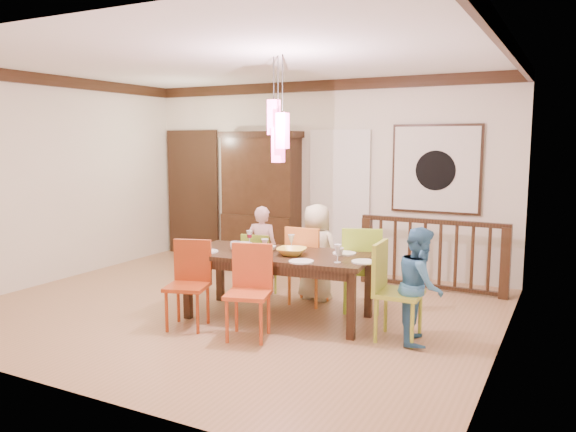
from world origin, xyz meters
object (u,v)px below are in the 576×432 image
at_px(person_far_left, 262,250).
at_px(chair_far_left, 260,260).
at_px(balustrade, 432,253).
at_px(person_far_mid, 317,252).
at_px(person_end_right, 420,285).
at_px(chair_end_right, 399,285).
at_px(china_hutch, 261,198).
at_px(dining_table, 278,260).

bearing_deg(person_far_left, chair_far_left, 97.31).
bearing_deg(chair_far_left, balustrade, -152.45).
bearing_deg(person_far_mid, person_end_right, 154.90).
bearing_deg(person_far_mid, chair_end_right, 150.16).
distance_m(chair_far_left, person_far_left, 0.16).
relative_size(chair_far_left, person_far_mid, 0.68).
xyz_separation_m(chair_far_left, person_far_mid, (0.71, 0.18, 0.14)).
relative_size(chair_far_left, china_hutch, 0.39).
relative_size(person_far_mid, person_end_right, 1.05).
bearing_deg(china_hutch, person_end_right, -36.75).
height_order(china_hutch, balustrade, china_hutch).
bearing_deg(chair_far_left, person_far_mid, -173.29).
height_order(china_hutch, person_far_mid, china_hutch).
relative_size(dining_table, chair_end_right, 2.17).
bearing_deg(person_far_mid, chair_far_left, 19.35).
distance_m(dining_table, person_far_left, 1.06).
height_order(chair_end_right, person_far_left, person_far_left).
xyz_separation_m(chair_far_left, china_hutch, (-0.95, 1.67, 0.60)).
bearing_deg(chair_far_left, china_hutch, -67.62).
height_order(person_far_mid, person_end_right, person_far_mid).
distance_m(china_hutch, person_far_left, 1.86).
bearing_deg(balustrade, person_far_mid, -135.20).
distance_m(balustrade, person_far_mid, 1.65).
height_order(balustrade, person_far_left, person_far_left).
bearing_deg(person_far_mid, dining_table, 90.33).
xyz_separation_m(chair_end_right, person_end_right, (0.20, 0.04, 0.01)).
distance_m(balustrade, person_far_left, 2.28).
bearing_deg(person_far_left, dining_table, 118.50).
distance_m(chair_far_left, balustrade, 2.31).
distance_m(balustrade, person_end_right, 2.08).
height_order(balustrade, person_end_right, person_end_right).
bearing_deg(balustrade, chair_end_right, -85.02).
xyz_separation_m(china_hutch, person_end_right, (3.20, -2.39, -0.50)).
xyz_separation_m(dining_table, person_far_left, (-0.68, 0.81, -0.09)).
relative_size(chair_far_left, person_far_left, 0.71).
bearing_deg(person_end_right, balustrade, -5.36).
height_order(chair_end_right, person_far_mid, person_far_mid).
relative_size(chair_end_right, person_end_right, 0.85).
bearing_deg(person_far_left, person_far_mid, 172.82).
bearing_deg(dining_table, person_far_mid, 78.69).
bearing_deg(chair_end_right, person_end_right, -81.34).
bearing_deg(dining_table, person_far_left, 123.78).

